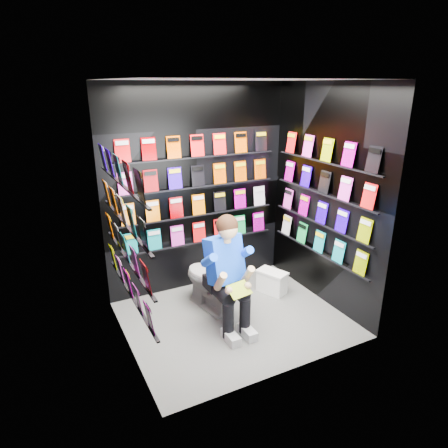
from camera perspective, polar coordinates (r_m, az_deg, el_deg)
name	(u,v)px	position (r m, az deg, el deg)	size (l,w,h in m)	color
floor	(234,319)	(4.73, 1.46, -13.42)	(2.40, 2.40, 0.00)	slate
ceiling	(237,79)	(3.97, 1.80, 19.94)	(2.40, 2.40, 0.00)	white
wall_back	(197,190)	(5.03, -3.83, 4.85)	(2.40, 0.04, 2.60)	black
wall_front	(292,244)	(3.38, 9.73, -2.86)	(2.40, 0.04, 2.60)	black
wall_left	(120,230)	(3.78, -14.62, -0.80)	(0.04, 2.00, 2.60)	black
wall_right	(325,198)	(4.84, 14.24, 3.67)	(0.04, 2.00, 2.60)	black
comics_back	(198,190)	(5.01, -3.70, 4.83)	(2.10, 0.06, 1.37)	red
comics_left	(123,229)	(3.78, -14.19, -0.66)	(0.06, 1.70, 1.37)	red
comics_right	(323,198)	(4.81, 13.98, 3.69)	(0.06, 1.70, 1.37)	red
toilet	(209,279)	(4.80, -2.11, -7.84)	(0.42, 0.75, 0.73)	white
longbox	(272,283)	(5.24, 6.85, -8.32)	(0.20, 0.36, 0.27)	white
longbox_lid	(272,272)	(5.18, 6.92, -6.87)	(0.22, 0.38, 0.03)	white
reader	(224,260)	(4.31, -0.04, -5.14)	(0.52, 0.76, 1.41)	blue
held_comic	(239,290)	(4.12, 2.19, -9.37)	(0.25, 0.01, 0.17)	green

